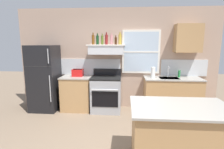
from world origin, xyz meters
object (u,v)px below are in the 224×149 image
at_px(bottle_red_label_wine, 106,39).
at_px(bottle_rose_pink, 111,40).
at_px(stove_range, 106,94).
at_px(refrigerator, 45,78).
at_px(bottle_brown_stout, 116,41).
at_px(paper_towel_roll, 153,72).
at_px(bottle_olive_oil_square, 102,40).
at_px(toaster, 78,73).
at_px(bottle_champagne_gold_foil, 120,39).
at_px(kitchen_island, 179,136).
at_px(bottle_amber_wine, 93,40).
at_px(dish_soap_bottle, 179,74).
at_px(bottle_dark_green_wine, 97,40).

bearing_deg(bottle_red_label_wine, bottle_rose_pink, -0.85).
bearing_deg(stove_range, refrigerator, -179.20).
distance_m(bottle_brown_stout, paper_towel_roll, 1.24).
bearing_deg(bottle_brown_stout, bottle_red_label_wine, 162.87).
height_order(bottle_olive_oil_square, bottle_brown_stout, bottle_olive_oil_square).
height_order(bottle_red_label_wine, bottle_brown_stout, bottle_red_label_wine).
height_order(toaster, bottle_champagne_gold_foil, bottle_champagne_gold_foil).
height_order(bottle_olive_oil_square, kitchen_island, bottle_olive_oil_square).
xyz_separation_m(bottle_amber_wine, kitchen_island, (1.63, -2.17, -1.41)).
height_order(stove_range, bottle_brown_stout, bottle_brown_stout).
relative_size(stove_range, bottle_olive_oil_square, 3.98).
relative_size(toaster, bottle_red_label_wine, 0.96).
bearing_deg(dish_soap_bottle, bottle_rose_pink, -179.37).
xyz_separation_m(toaster, bottle_dark_green_wine, (0.54, 0.05, 0.85)).
bearing_deg(bottle_dark_green_wine, dish_soap_bottle, 0.42).
bearing_deg(toaster, bottle_rose_pink, 3.25).
distance_m(bottle_amber_wine, dish_soap_bottle, 2.39).
bearing_deg(bottle_brown_stout, refrigerator, -177.96).
xyz_separation_m(stove_range, bottle_champagne_gold_foil, (0.35, 0.04, 1.41)).
bearing_deg(bottle_brown_stout, dish_soap_bottle, 3.24).
height_order(bottle_amber_wine, bottle_brown_stout, bottle_amber_wine).
bearing_deg(paper_towel_roll, kitchen_island, -87.80).
bearing_deg(bottle_brown_stout, kitchen_island, -63.71).
xyz_separation_m(bottle_rose_pink, paper_towel_roll, (1.07, -0.08, -0.82)).
bearing_deg(refrigerator, bottle_rose_pink, 4.54).
bearing_deg(paper_towel_roll, bottle_champagne_gold_foil, 179.74).
distance_m(bottle_olive_oil_square, kitchen_island, 2.92).
distance_m(bottle_champagne_gold_foil, kitchen_island, 2.70).
distance_m(bottle_olive_oil_square, bottle_rose_pink, 0.24).
xyz_separation_m(bottle_dark_green_wine, paper_towel_roll, (1.43, -0.08, -0.82)).
bearing_deg(bottle_champagne_gold_foil, bottle_rose_pink, 160.78).
bearing_deg(bottle_rose_pink, toaster, -176.75).
height_order(refrigerator, stove_range, refrigerator).
height_order(paper_towel_roll, kitchen_island, paper_towel_roll).
bearing_deg(paper_towel_roll, bottle_brown_stout, 179.57).
xyz_separation_m(bottle_red_label_wine, bottle_champagne_gold_foil, (0.35, -0.08, 0.00)).
height_order(refrigerator, bottle_champagne_gold_foil, bottle_champagne_gold_foil).
xyz_separation_m(bottle_champagne_gold_foil, kitchen_island, (0.93, -2.09, -1.42)).
height_order(toaster, dish_soap_bottle, toaster).
xyz_separation_m(toaster, bottle_amber_wine, (0.42, 0.05, 0.86)).
height_order(bottle_dark_green_wine, dish_soap_bottle, bottle_dark_green_wine).
relative_size(toaster, bottle_rose_pink, 1.03).
bearing_deg(stove_range, dish_soap_bottle, 4.18).
height_order(toaster, bottle_red_label_wine, bottle_red_label_wine).
distance_m(bottle_amber_wine, bottle_red_label_wine, 0.35).
xyz_separation_m(stove_range, bottle_rose_pink, (0.13, 0.12, 1.40)).
bearing_deg(kitchen_island, dish_soap_bottle, 74.61).
bearing_deg(toaster, bottle_champagne_gold_foil, -1.33).
distance_m(bottle_brown_stout, bottle_champagne_gold_foil, 0.11).
relative_size(bottle_rose_pink, bottle_brown_stout, 1.28).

